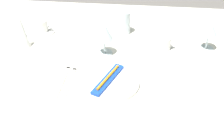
{
  "coord_description": "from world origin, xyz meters",
  "views": [
    {
      "loc": [
        0.12,
        -1.18,
        1.51
      ],
      "look_at": [
        0.0,
        -0.09,
        0.76
      ],
      "focal_mm": 49.98,
      "sensor_mm": 36.0,
      "label": 1
    }
  ],
  "objects": [
    {
      "name": "fork_inner",
      "position": [
        -0.18,
        -0.19,
        0.74
      ],
      "size": [
        0.03,
        0.23,
        0.0
      ],
      "color": "beige",
      "rests_on": "dining_table"
    },
    {
      "name": "napkin_folded",
      "position": [
        -0.42,
        0.02,
        0.83
      ],
      "size": [
        0.06,
        0.06,
        0.18
      ],
      "primitive_type": "cone",
      "color": "white",
      "rests_on": "dining_table"
    },
    {
      "name": "toothbrush_package",
      "position": [
        0.0,
        -0.21,
        0.77
      ],
      "size": [
        0.11,
        0.21,
        0.02
      ],
      "color": "blue",
      "rests_on": "dinner_plate"
    },
    {
      "name": "drink_tumbler",
      "position": [
        0.03,
        0.21,
        0.79
      ],
      "size": [
        0.06,
        0.06,
        0.12
      ],
      "color": "silver",
      "rests_on": "dining_table"
    },
    {
      "name": "coffee_cup_left",
      "position": [
        -0.39,
        0.17,
        0.78
      ],
      "size": [
        0.1,
        0.08,
        0.06
      ],
      "color": "white",
      "rests_on": "saucer_left"
    },
    {
      "name": "coffee_cup_right",
      "position": [
        0.22,
        0.06,
        0.78
      ],
      "size": [
        0.1,
        0.08,
        0.06
      ],
      "color": "white",
      "rests_on": "saucer_right"
    },
    {
      "name": "spoon_dessert",
      "position": [
        0.22,
        -0.17,
        0.74
      ],
      "size": [
        0.03,
        0.22,
        0.01
      ],
      "color": "beige",
      "rests_on": "dining_table"
    },
    {
      "name": "spoon_soup",
      "position": [
        0.19,
        -0.16,
        0.74
      ],
      "size": [
        0.03,
        0.21,
        0.01
      ],
      "color": "beige",
      "rests_on": "dining_table"
    },
    {
      "name": "dinner_plate",
      "position": [
        0.0,
        -0.21,
        0.75
      ],
      "size": [
        0.25,
        0.25,
        0.02
      ],
      "primitive_type": "cylinder",
      "color": "white",
      "rests_on": "dining_table"
    },
    {
      "name": "wine_glass_left",
      "position": [
        0.42,
        0.09,
        0.84
      ],
      "size": [
        0.07,
        0.07,
        0.15
      ],
      "color": "silver",
      "rests_on": "dining_table"
    },
    {
      "name": "saucer_left",
      "position": [
        -0.39,
        0.17,
        0.74
      ],
      "size": [
        0.14,
        0.14,
        0.01
      ],
      "primitive_type": "cylinder",
      "color": "white",
      "rests_on": "dining_table"
    },
    {
      "name": "wine_glass_centre",
      "position": [
        -0.04,
        0.01,
        0.85
      ],
      "size": [
        0.08,
        0.08,
        0.15
      ],
      "color": "silver",
      "rests_on": "dining_table"
    },
    {
      "name": "dining_table",
      "position": [
        0.0,
        0.0,
        0.66
      ],
      "size": [
        1.8,
        1.11,
        0.74
      ],
      "color": "silver",
      "rests_on": "ground"
    },
    {
      "name": "fork_outer",
      "position": [
        -0.15,
        -0.19,
        0.74
      ],
      "size": [
        0.02,
        0.21,
        0.0
      ],
      "color": "beige",
      "rests_on": "dining_table"
    },
    {
      "name": "saucer_right",
      "position": [
        0.22,
        0.06,
        0.74
      ],
      "size": [
        0.13,
        0.13,
        0.01
      ],
      "primitive_type": "cylinder",
      "color": "white",
      "rests_on": "dining_table"
    },
    {
      "name": "dinner_knife",
      "position": [
        0.16,
        -0.2,
        0.74
      ],
      "size": [
        0.02,
        0.24,
        0.0
      ],
      "color": "beige",
      "rests_on": "dining_table"
    }
  ]
}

